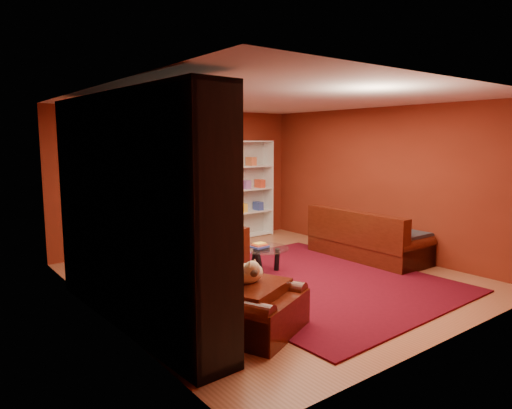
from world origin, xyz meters
TOP-DOWN VIEW (x-y plane):
  - floor at (0.00, 0.00)m, footprint 5.00×5.50m
  - ceiling at (0.00, 0.00)m, footprint 5.00×5.50m
  - wall_back at (0.00, 2.77)m, footprint 5.00×0.05m
  - wall_left at (-2.52, 0.00)m, footprint 0.05×5.50m
  - wall_right at (2.52, 0.00)m, footprint 0.05×5.50m
  - doorway at (0.60, 2.73)m, footprint 1.06×0.60m
  - rug at (0.29, -0.50)m, footprint 3.34×3.85m
  - media_unit at (-2.27, -0.36)m, footprint 0.67×3.31m
  - christmas_tree at (-0.76, 2.03)m, footprint 1.24×1.24m
  - gift_box_teal at (-1.57, 2.05)m, footprint 0.33×0.33m
  - gift_box_green at (-0.59, 1.48)m, footprint 0.34×0.34m
  - gift_box_red at (-1.06, 1.99)m, footprint 0.30×0.30m
  - white_bookshelf at (1.52, 2.57)m, footprint 0.97×0.38m
  - armchair at (-1.40, -1.35)m, footprint 1.40×1.40m
  - dog at (-1.38, -1.28)m, footprint 0.49×0.44m
  - sofa at (2.02, -0.14)m, footprint 0.92×2.03m
  - coffee_table at (0.04, 0.26)m, footprint 0.84×0.84m
  - acrylic_chair at (-0.23, 1.57)m, footprint 0.49×0.52m

SIDE VIEW (x-z plane):
  - floor at x=0.00m, z-range -0.05..0.00m
  - rug at x=0.29m, z-range 0.00..0.02m
  - gift_box_red at x=-1.06m, z-range 0.00..0.23m
  - gift_box_green at x=-0.59m, z-range 0.00..0.28m
  - gift_box_teal at x=-1.57m, z-range 0.00..0.28m
  - coffee_table at x=0.04m, z-range -0.04..0.45m
  - acrylic_chair at x=-0.23m, z-range 0.00..0.78m
  - armchair at x=-1.40m, z-range 0.00..0.83m
  - sofa at x=2.02m, z-range 0.00..0.87m
  - dog at x=-1.38m, z-range 0.48..0.75m
  - white_bookshelf at x=1.52m, z-range -0.03..2.04m
  - christmas_tree at x=-0.76m, z-range -0.03..2.09m
  - doorway at x=0.60m, z-range -0.03..2.13m
  - media_unit at x=-2.27m, z-range 0.00..2.52m
  - wall_back at x=0.00m, z-range 0.00..2.60m
  - wall_left at x=-2.52m, z-range 0.00..2.60m
  - wall_right at x=2.52m, z-range 0.00..2.60m
  - ceiling at x=0.00m, z-range 2.60..2.65m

